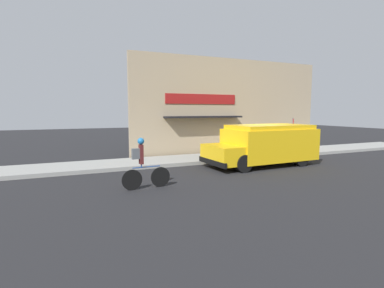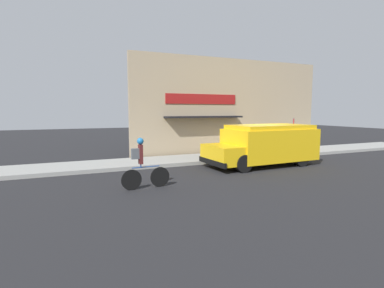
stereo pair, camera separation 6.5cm
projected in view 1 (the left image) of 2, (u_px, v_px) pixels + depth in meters
ground_plane at (258, 160)px, 16.50m from camera, size 70.00×70.00×0.00m
sidewalk at (245, 155)px, 17.66m from camera, size 28.00×2.57×0.18m
storefront at (231, 107)px, 18.74m from camera, size 13.00×0.92×5.91m
school_bus at (264, 144)px, 14.86m from camera, size 5.63×2.90×2.01m
cyclist at (143, 164)px, 10.34m from camera, size 1.75×0.23×1.79m
stop_sign_post at (293, 129)px, 18.24m from camera, size 0.45×0.45×2.10m
trash_bin at (259, 144)px, 18.71m from camera, size 0.65×0.65×0.86m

